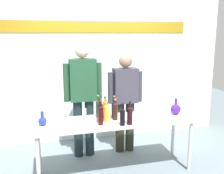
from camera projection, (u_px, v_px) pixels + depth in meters
name	position (u px, v px, depth m)	size (l,w,h in m)	color
ground_plane	(115.00, 171.00, 3.76)	(10.00, 10.00, 0.00)	slate
back_wall	(95.00, 58.00, 4.74)	(4.90, 0.11, 3.00)	white
display_table	(115.00, 124.00, 3.62)	(2.20, 0.60, 0.77)	silver
decanter_blue_left	(43.00, 121.00, 3.38)	(0.11, 0.11, 0.19)	#2131A0
decanter_blue_right	(176.00, 109.00, 3.85)	(0.15, 0.15, 0.24)	#421E94
presenter_left	(83.00, 93.00, 4.05)	(0.59, 0.22, 1.79)	#18272A
presenter_right	(125.00, 97.00, 4.24)	(0.57, 0.22, 1.62)	black
wine_bottle_0	(101.00, 114.00, 3.38)	(0.07, 0.07, 0.33)	#34080E
wine_bottle_1	(122.00, 116.00, 3.36)	(0.07, 0.07, 0.29)	black
wine_bottle_2	(115.00, 111.00, 3.58)	(0.07, 0.07, 0.30)	black
wine_bottle_3	(130.00, 115.00, 3.40)	(0.07, 0.07, 0.31)	black
wine_bottle_4	(114.00, 109.00, 3.68)	(0.07, 0.07, 0.31)	black
wine_bottle_5	(105.00, 109.00, 3.66)	(0.08, 0.08, 0.31)	orange
wine_bottle_6	(100.00, 111.00, 3.54)	(0.07, 0.07, 0.31)	black
wine_bottle_7	(106.00, 112.00, 3.51)	(0.07, 0.07, 0.32)	gold
wine_bottle_8	(98.00, 108.00, 3.72)	(0.07, 0.07, 0.32)	black
wine_glass_left_0	(59.00, 112.00, 3.56)	(0.07, 0.07, 0.16)	white
wine_glass_left_1	(84.00, 112.00, 3.56)	(0.06, 0.06, 0.17)	white
wine_glass_left_2	(71.00, 120.00, 3.27)	(0.06, 0.06, 0.15)	white
wine_glass_right_0	(157.00, 107.00, 3.83)	(0.07, 0.07, 0.15)	white
wine_glass_right_1	(146.00, 108.00, 3.80)	(0.06, 0.06, 0.15)	white
wine_glass_right_2	(166.00, 108.00, 3.78)	(0.06, 0.06, 0.16)	white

